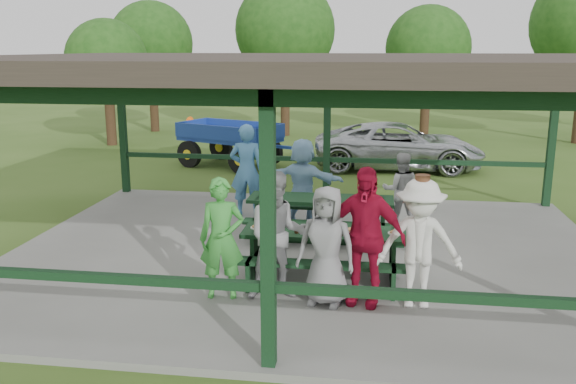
% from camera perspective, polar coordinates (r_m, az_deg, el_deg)
% --- Properties ---
extents(ground, '(90.00, 90.00, 0.00)m').
position_cam_1_polar(ground, '(10.38, 1.85, -6.12)').
color(ground, '#37561B').
rests_on(ground, ground).
extents(concrete_slab, '(10.00, 8.00, 0.10)m').
position_cam_1_polar(concrete_slab, '(10.37, 1.86, -5.86)').
color(concrete_slab, slate).
rests_on(concrete_slab, ground).
extents(pavilion_structure, '(10.60, 8.60, 3.24)m').
position_cam_1_polar(pavilion_structure, '(9.79, 2.00, 11.63)').
color(pavilion_structure, black).
rests_on(pavilion_structure, concrete_slab).
extents(picnic_table_near, '(2.38, 1.39, 0.75)m').
position_cam_1_polar(picnic_table_near, '(9.04, 3.36, -5.34)').
color(picnic_table_near, black).
rests_on(picnic_table_near, concrete_slab).
extents(picnic_table_far, '(2.58, 1.39, 0.75)m').
position_cam_1_polar(picnic_table_far, '(10.96, 3.07, -1.93)').
color(picnic_table_far, black).
rests_on(picnic_table_far, concrete_slab).
extents(table_setting, '(2.24, 0.45, 0.10)m').
position_cam_1_polar(table_setting, '(8.98, 3.32, -3.36)').
color(table_setting, white).
rests_on(table_setting, picnic_table_near).
extents(contestant_green, '(0.66, 0.48, 1.67)m').
position_cam_1_polar(contestant_green, '(8.34, -6.22, -4.35)').
color(contestant_green, green).
rests_on(contestant_green, concrete_slab).
extents(contestant_grey_left, '(1.00, 0.86, 1.78)m').
position_cam_1_polar(contestant_grey_left, '(8.24, -0.96, -4.12)').
color(contestant_grey_left, gray).
rests_on(contestant_grey_left, concrete_slab).
extents(contestant_grey_mid, '(0.87, 0.66, 1.61)m').
position_cam_1_polar(contestant_grey_mid, '(8.10, 3.61, -5.06)').
color(contestant_grey_mid, gray).
rests_on(contestant_grey_mid, concrete_slab).
extents(contestant_red, '(1.18, 0.71, 1.88)m').
position_cam_1_polar(contestant_red, '(8.11, 7.14, -4.12)').
color(contestant_red, '#A30D2B').
rests_on(contestant_red, concrete_slab).
extents(contestant_white_fedora, '(1.13, 0.66, 1.79)m').
position_cam_1_polar(contestant_white_fedora, '(8.16, 12.18, -4.74)').
color(contestant_white_fedora, silver).
rests_on(contestant_white_fedora, concrete_slab).
extents(spectator_lblue, '(1.64, 0.97, 1.68)m').
position_cam_1_polar(spectator_lblue, '(11.77, 1.40, 0.99)').
color(spectator_lblue, '#8DB9DA').
rests_on(spectator_lblue, concrete_slab).
extents(spectator_blue, '(0.72, 0.49, 1.89)m').
position_cam_1_polar(spectator_blue, '(12.35, -3.88, 2.04)').
color(spectator_blue, teal).
rests_on(spectator_blue, concrete_slab).
extents(spectator_grey, '(0.73, 0.59, 1.44)m').
position_cam_1_polar(spectator_grey, '(11.80, 10.48, 0.20)').
color(spectator_grey, '#9C9C9F').
rests_on(spectator_grey, concrete_slab).
extents(pickup_truck, '(4.86, 2.27, 1.35)m').
position_cam_1_polar(pickup_truck, '(18.02, 10.35, 4.25)').
color(pickup_truck, silver).
rests_on(pickup_truck, ground).
extents(farm_trailer, '(3.95, 2.62, 1.39)m').
position_cam_1_polar(farm_trailer, '(18.25, -5.43, 4.58)').
color(farm_trailer, navy).
rests_on(farm_trailer, ground).
extents(tree_far_left, '(3.42, 3.42, 5.34)m').
position_cam_1_polar(tree_far_left, '(26.38, -12.71, 13.38)').
color(tree_far_left, '#301F13').
rests_on(tree_far_left, ground).
extents(tree_left, '(3.88, 3.88, 6.07)m').
position_cam_1_polar(tree_left, '(24.49, -0.27, 14.88)').
color(tree_left, '#301F13').
rests_on(tree_left, ground).
extents(tree_mid, '(3.24, 3.24, 5.06)m').
position_cam_1_polar(tree_mid, '(24.50, 12.98, 12.95)').
color(tree_mid, '#301F13').
rests_on(tree_mid, ground).
extents(tree_edge_left, '(2.87, 2.87, 4.48)m').
position_cam_1_polar(tree_edge_left, '(22.93, -16.61, 11.73)').
color(tree_edge_left, '#301F13').
rests_on(tree_edge_left, ground).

